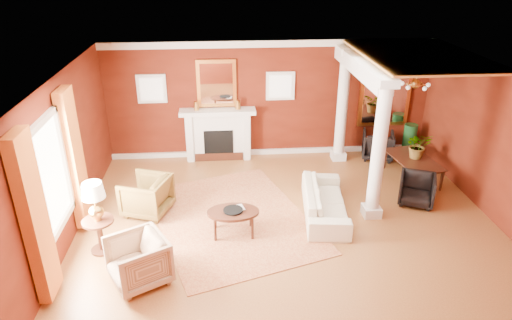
{
  "coord_description": "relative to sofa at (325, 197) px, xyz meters",
  "views": [
    {
      "loc": [
        -1.22,
        -7.29,
        4.84
      ],
      "look_at": [
        -0.58,
        0.63,
        1.15
      ],
      "focal_mm": 32.0,
      "sensor_mm": 36.0,
      "label": 1
    }
  ],
  "objects": [
    {
      "name": "ground",
      "position": [
        -0.78,
        -0.41,
        -0.4
      ],
      "size": [
        8.0,
        8.0,
        0.0
      ],
      "primitive_type": "plane",
      "color": "brown",
      "rests_on": "ground"
    },
    {
      "name": "room_shell",
      "position": [
        -0.78,
        -0.41,
        1.62
      ],
      "size": [
        8.04,
        7.04,
        2.92
      ],
      "color": "#5C1B0C",
      "rests_on": "ground"
    },
    {
      "name": "fireplace",
      "position": [
        -2.08,
        2.9,
        0.25
      ],
      "size": [
        1.85,
        0.42,
        1.29
      ],
      "color": "silver",
      "rests_on": "ground"
    },
    {
      "name": "overmantel_mirror",
      "position": [
        -2.08,
        3.04,
        1.5
      ],
      "size": [
        0.95,
        0.07,
        1.15
      ],
      "color": "gold",
      "rests_on": "fireplace"
    },
    {
      "name": "flank_window_left",
      "position": [
        -3.63,
        3.05,
        1.4
      ],
      "size": [
        0.7,
        0.07,
        0.7
      ],
      "color": "silver",
      "rests_on": "room_shell"
    },
    {
      "name": "flank_window_right",
      "position": [
        -0.53,
        3.05,
        1.4
      ],
      "size": [
        0.7,
        0.07,
        0.7
      ],
      "color": "silver",
      "rests_on": "room_shell"
    },
    {
      "name": "left_window",
      "position": [
        -4.67,
        -1.01,
        1.03
      ],
      "size": [
        0.21,
        2.55,
        2.6
      ],
      "color": "white",
      "rests_on": "room_shell"
    },
    {
      "name": "column_front",
      "position": [
        0.92,
        -0.11,
        1.03
      ],
      "size": [
        0.36,
        0.36,
        2.8
      ],
      "color": "silver",
      "rests_on": "ground"
    },
    {
      "name": "column_back",
      "position": [
        0.92,
        2.59,
        1.03
      ],
      "size": [
        0.36,
        0.36,
        2.8
      ],
      "color": "silver",
      "rests_on": "ground"
    },
    {
      "name": "header_beam",
      "position": [
        0.92,
        1.49,
        2.22
      ],
      "size": [
        0.3,
        3.2,
        0.32
      ],
      "primitive_type": "cube",
      "color": "silver",
      "rests_on": "column_front"
    },
    {
      "name": "amber_ceiling",
      "position": [
        2.07,
        1.34,
        2.47
      ],
      "size": [
        2.3,
        3.4,
        0.04
      ],
      "primitive_type": "cube",
      "color": "gold",
      "rests_on": "room_shell"
    },
    {
      "name": "dining_mirror",
      "position": [
        2.12,
        3.04,
        1.15
      ],
      "size": [
        1.3,
        0.07,
        1.7
      ],
      "color": "gold",
      "rests_on": "room_shell"
    },
    {
      "name": "chandelier",
      "position": [
        2.12,
        1.39,
        1.85
      ],
      "size": [
        0.6,
        0.62,
        0.75
      ],
      "color": "#B8873A",
      "rests_on": "room_shell"
    },
    {
      "name": "crown_trim",
      "position": [
        -0.78,
        3.05,
        2.42
      ],
      "size": [
        8.0,
        0.08,
        0.16
      ],
      "primitive_type": "cube",
      "color": "silver",
      "rests_on": "room_shell"
    },
    {
      "name": "base_trim",
      "position": [
        -0.78,
        3.05,
        -0.34
      ],
      "size": [
        8.0,
        0.08,
        0.12
      ],
      "primitive_type": "cube",
      "color": "silver",
      "rests_on": "ground"
    },
    {
      "name": "rug",
      "position": [
        -1.85,
        -0.03,
        -0.39
      ],
      "size": [
        3.75,
        4.34,
        0.01
      ],
      "primitive_type": "cube",
      "rotation": [
        0.0,
        0.0,
        0.31
      ],
      "color": "maroon",
      "rests_on": "ground"
    },
    {
      "name": "sofa",
      "position": [
        0.0,
        0.0,
        0.0
      ],
      "size": [
        0.83,
        2.08,
        0.79
      ],
      "primitive_type": "imported",
      "rotation": [
        0.0,
        0.0,
        1.45
      ],
      "color": "#F5EECE",
      "rests_on": "ground"
    },
    {
      "name": "armchair_leopard",
      "position": [
        -3.53,
        0.36,
        0.03
      ],
      "size": [
        1.02,
        1.05,
        0.86
      ],
      "primitive_type": "imported",
      "rotation": [
        0.0,
        0.0,
        -1.92
      ],
      "color": "black",
      "rests_on": "ground"
    },
    {
      "name": "armchair_stripe",
      "position": [
        -3.37,
        -1.75,
        0.03
      ],
      "size": [
        1.09,
        1.11,
        0.86
      ],
      "primitive_type": "imported",
      "rotation": [
        0.0,
        0.0,
        -1.06
      ],
      "color": "tan",
      "rests_on": "ground"
    },
    {
      "name": "coffee_table",
      "position": [
        -1.84,
        -0.53,
        0.04
      ],
      "size": [
        0.96,
        0.96,
        0.49
      ],
      "rotation": [
        0.0,
        0.0,
        -0.1
      ],
      "color": "black",
      "rests_on": "ground"
    },
    {
      "name": "coffee_book",
      "position": [
        -1.8,
        -0.46,
        0.2
      ],
      "size": [
        0.17,
        0.06,
        0.23
      ],
      "primitive_type": "imported",
      "rotation": [
        0.0,
        0.0,
        0.27
      ],
      "color": "black",
      "rests_on": "coffee_table"
    },
    {
      "name": "side_table",
      "position": [
        -4.16,
        -0.87,
        0.49
      ],
      "size": [
        0.54,
        0.54,
        1.34
      ],
      "rotation": [
        0.0,
        0.0,
        -0.02
      ],
      "color": "black",
      "rests_on": "ground"
    },
    {
      "name": "dining_table",
      "position": [
        2.36,
        1.36,
        0.01
      ],
      "size": [
        0.71,
        1.51,
        0.81
      ],
      "primitive_type": "imported",
      "rotation": [
        0.0,
        0.0,
        1.71
      ],
      "color": "black",
      "rests_on": "ground"
    },
    {
      "name": "dining_chair_near",
      "position": [
        1.99,
        0.28,
        -0.04
      ],
      "size": [
        0.89,
        0.86,
        0.71
      ],
      "primitive_type": "imported",
      "rotation": [
        0.0,
        0.0,
        -0.41
      ],
      "color": "black",
      "rests_on": "ground"
    },
    {
      "name": "dining_chair_far",
      "position": [
        1.92,
        2.59,
        -0.02
      ],
      "size": [
        0.9,
        0.87,
        0.76
      ],
      "primitive_type": "imported",
      "rotation": [
        0.0,
        0.0,
        2.87
      ],
      "color": "black",
      "rests_on": "ground"
    },
    {
      "name": "green_urn",
      "position": [
        2.72,
        2.59,
        -0.05
      ],
      "size": [
        0.37,
        0.37,
        0.88
      ],
      "color": "#14401B",
      "rests_on": "ground"
    },
    {
      "name": "potted_plant",
      "position": [
        2.41,
        1.42,
        0.65
      ],
      "size": [
        0.57,
        0.63,
        0.47
      ],
      "primitive_type": "imported",
      "rotation": [
        0.0,
        0.0,
        -0.04
      ],
      "color": "#26591E",
      "rests_on": "dining_table"
    }
  ]
}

